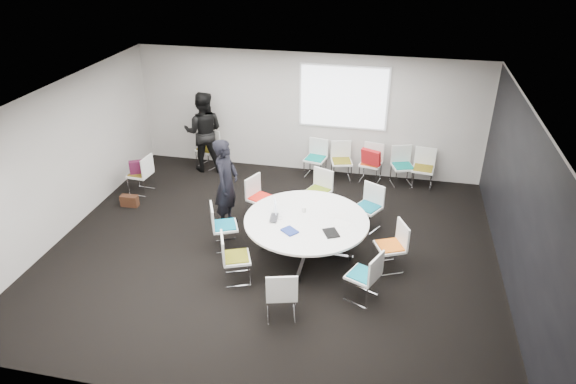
% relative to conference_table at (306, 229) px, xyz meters
% --- Properties ---
extents(room_shell, '(8.08, 7.08, 2.88)m').
position_rel_conference_table_xyz_m(room_shell, '(-0.53, 0.03, 0.87)').
color(room_shell, black).
rests_on(room_shell, ground).
extents(conference_table, '(2.18, 2.18, 0.73)m').
position_rel_conference_table_xyz_m(conference_table, '(0.00, 0.00, 0.00)').
color(conference_table, silver).
rests_on(conference_table, ground).
extents(projection_screen, '(1.90, 0.03, 1.35)m').
position_rel_conference_table_xyz_m(projection_screen, '(0.18, 3.49, 1.32)').
color(projection_screen, white).
rests_on(projection_screen, room_shell).
extents(chair_ring_a, '(0.60, 0.60, 0.88)m').
position_rel_conference_table_xyz_m(chair_ring_a, '(1.47, -0.11, -0.26)').
color(chair_ring_a, silver).
rests_on(chair_ring_a, ground).
extents(chair_ring_b, '(0.62, 0.62, 0.88)m').
position_rel_conference_table_xyz_m(chair_ring_b, '(0.99, 1.15, -0.26)').
color(chair_ring_b, silver).
rests_on(chair_ring_b, ground).
extents(chair_ring_c, '(0.60, 0.59, 0.88)m').
position_rel_conference_table_xyz_m(chair_ring_c, '(-0.05, 1.60, -0.26)').
color(chair_ring_c, silver).
rests_on(chair_ring_c, ground).
extents(chair_ring_d, '(0.59, 0.60, 0.88)m').
position_rel_conference_table_xyz_m(chair_ring_d, '(-1.11, 1.07, -0.26)').
color(chair_ring_d, silver).
rests_on(chair_ring_d, ground).
extents(chair_ring_e, '(0.60, 0.60, 0.88)m').
position_rel_conference_table_xyz_m(chair_ring_e, '(-1.50, -0.08, -0.26)').
color(chair_ring_e, silver).
rests_on(chair_ring_e, ground).
extents(chair_ring_f, '(0.59, 0.60, 0.88)m').
position_rel_conference_table_xyz_m(chair_ring_f, '(-1.00, -0.97, -0.26)').
color(chair_ring_f, silver).
rests_on(chair_ring_f, ground).
extents(chair_ring_g, '(0.56, 0.55, 0.88)m').
position_rel_conference_table_xyz_m(chair_ring_g, '(-0.07, -1.68, -0.26)').
color(chair_ring_g, silver).
rests_on(chair_ring_g, ground).
extents(chair_ring_h, '(0.60, 0.60, 0.88)m').
position_rel_conference_table_xyz_m(chair_ring_h, '(1.09, -1.02, -0.26)').
color(chair_ring_h, silver).
rests_on(chair_ring_h, ground).
extents(chair_back_a, '(0.54, 0.53, 0.88)m').
position_rel_conference_table_xyz_m(chair_back_a, '(-0.36, 3.19, -0.26)').
color(chair_back_a, silver).
rests_on(chair_back_a, ground).
extents(chair_back_b, '(0.56, 0.55, 0.88)m').
position_rel_conference_table_xyz_m(chair_back_b, '(0.25, 3.16, -0.26)').
color(chair_back_b, silver).
rests_on(chair_back_b, ground).
extents(chair_back_c, '(0.54, 0.53, 0.88)m').
position_rel_conference_table_xyz_m(chair_back_c, '(0.91, 3.19, -0.26)').
color(chair_back_c, silver).
rests_on(chair_back_c, ground).
extents(chair_back_d, '(0.58, 0.57, 0.88)m').
position_rel_conference_table_xyz_m(chair_back_d, '(1.62, 3.18, -0.26)').
color(chair_back_d, silver).
rests_on(chair_back_d, ground).
extents(chair_back_e, '(0.51, 0.50, 0.88)m').
position_rel_conference_table_xyz_m(chair_back_e, '(2.07, 3.16, -0.26)').
color(chair_back_e, silver).
rests_on(chair_back_e, ground).
extents(chair_spare_left, '(0.48, 0.49, 0.88)m').
position_rel_conference_table_xyz_m(chair_spare_left, '(-3.95, 1.58, -0.26)').
color(chair_spare_left, silver).
rests_on(chair_spare_left, ground).
extents(chair_person_back, '(0.60, 0.59, 0.88)m').
position_rel_conference_table_xyz_m(chair_person_back, '(-2.99, 3.19, -0.26)').
color(chair_person_back, silver).
rests_on(chair_person_back, ground).
extents(person_main, '(0.47, 0.68, 1.80)m').
position_rel_conference_table_xyz_m(person_main, '(-1.68, 0.69, 0.36)').
color(person_main, black).
rests_on(person_main, ground).
extents(person_back, '(1.05, 0.89, 1.91)m').
position_rel_conference_table_xyz_m(person_back, '(-3.00, 3.03, 0.42)').
color(person_back, black).
rests_on(person_back, ground).
extents(laptop, '(0.24, 0.34, 0.03)m').
position_rel_conference_table_xyz_m(laptop, '(-0.51, -0.09, 0.21)').
color(laptop, '#333338').
rests_on(laptop, conference_table).
extents(laptop_lid, '(0.11, 0.29, 0.22)m').
position_rel_conference_table_xyz_m(laptop_lid, '(-0.59, 0.13, 0.33)').
color(laptop_lid, silver).
rests_on(laptop_lid, conference_table).
extents(notebook_black, '(0.33, 0.37, 0.02)m').
position_rel_conference_table_xyz_m(notebook_black, '(0.48, -0.36, 0.21)').
color(notebook_black, black).
rests_on(notebook_black, conference_table).
extents(tablet_folio, '(0.33, 0.32, 0.03)m').
position_rel_conference_table_xyz_m(tablet_folio, '(-0.20, -0.45, 0.21)').
color(tablet_folio, navy).
rests_on(tablet_folio, conference_table).
extents(papers_right, '(0.33, 0.26, 0.00)m').
position_rel_conference_table_xyz_m(papers_right, '(0.51, 0.26, 0.20)').
color(papers_right, white).
rests_on(papers_right, conference_table).
extents(papers_front, '(0.35, 0.30, 0.00)m').
position_rel_conference_table_xyz_m(papers_front, '(0.61, -0.02, 0.20)').
color(papers_front, white).
rests_on(papers_front, conference_table).
extents(cup, '(0.08, 0.08, 0.09)m').
position_rel_conference_table_xyz_m(cup, '(-0.10, 0.25, 0.24)').
color(cup, white).
rests_on(cup, conference_table).
extents(phone, '(0.15, 0.11, 0.01)m').
position_rel_conference_table_xyz_m(phone, '(0.49, -0.38, 0.20)').
color(phone, black).
rests_on(phone, conference_table).
extents(maroon_bag, '(0.42, 0.31, 0.28)m').
position_rel_conference_table_xyz_m(maroon_bag, '(-3.97, 1.58, 0.09)').
color(maroon_bag, '#4B142F').
rests_on(maroon_bag, chair_spare_left).
extents(brown_bag, '(0.37, 0.18, 0.24)m').
position_rel_conference_table_xyz_m(brown_bag, '(-3.94, 0.96, -0.41)').
color(brown_bag, '#361D11').
rests_on(brown_bag, ground).
extents(red_jacket, '(0.47, 0.32, 0.36)m').
position_rel_conference_table_xyz_m(red_jacket, '(0.91, 2.97, 0.17)').
color(red_jacket, '#AF1519').
rests_on(red_jacket, chair_back_c).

